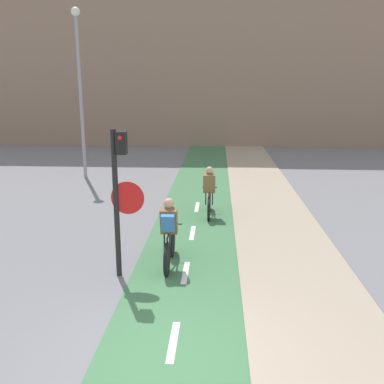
% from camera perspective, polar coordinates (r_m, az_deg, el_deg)
% --- Properties ---
extents(ground_plane, '(120.00, 120.00, 0.00)m').
position_cam_1_polar(ground_plane, '(6.58, -2.99, -21.83)').
color(ground_plane, slate).
extents(bike_lane, '(2.25, 60.00, 0.02)m').
position_cam_1_polar(bike_lane, '(6.58, -2.99, -21.74)').
color(bike_lane, '#3D7047').
rests_on(bike_lane, ground_plane).
extents(sidewalk_strip, '(2.40, 60.00, 0.05)m').
position_cam_1_polar(sidewalk_strip, '(6.75, 18.57, -21.34)').
color(sidewalk_strip, gray).
rests_on(sidewalk_strip, ground_plane).
extents(building_row_background, '(60.00, 5.20, 12.38)m').
position_cam_1_polar(building_row_background, '(30.05, 2.35, 18.53)').
color(building_row_background, '#89705B').
rests_on(building_row_background, ground_plane).
extents(traffic_light_pole, '(0.67, 0.25, 3.04)m').
position_cam_1_polar(traffic_light_pole, '(8.58, -9.62, 0.62)').
color(traffic_light_pole, black).
rests_on(traffic_light_pole, ground_plane).
extents(street_lamp_far, '(0.36, 0.36, 6.85)m').
position_cam_1_polar(street_lamp_far, '(18.63, -14.77, 14.62)').
color(street_lamp_far, gray).
rests_on(street_lamp_far, ground_plane).
extents(cyclist_near, '(0.46, 1.73, 1.53)m').
position_cam_1_polar(cyclist_near, '(9.27, -3.06, -5.72)').
color(cyclist_near, black).
rests_on(cyclist_near, ground_plane).
extents(cyclist_far, '(0.46, 1.67, 1.52)m').
position_cam_1_polar(cyclist_far, '(12.82, 2.31, -0.31)').
color(cyclist_far, black).
rests_on(cyclist_far, ground_plane).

